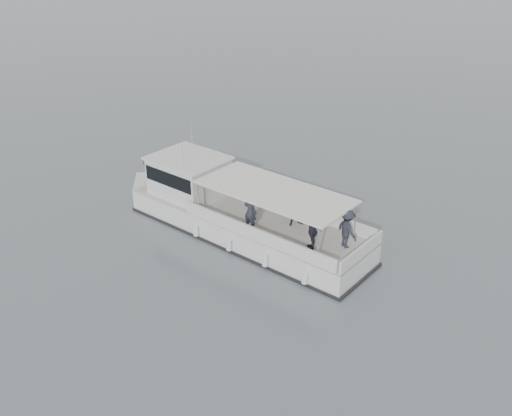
% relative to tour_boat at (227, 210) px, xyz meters
% --- Properties ---
extents(ground, '(1400.00, 1400.00, 0.00)m').
position_rel_tour_boat_xyz_m(ground, '(3.54, -1.00, -0.99)').
color(ground, slate).
rests_on(ground, ground).
extents(tour_boat, '(14.18, 7.46, 6.03)m').
position_rel_tour_boat_xyz_m(tour_boat, '(0.00, 0.00, 0.00)').
color(tour_boat, silver).
rests_on(tour_boat, ground).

